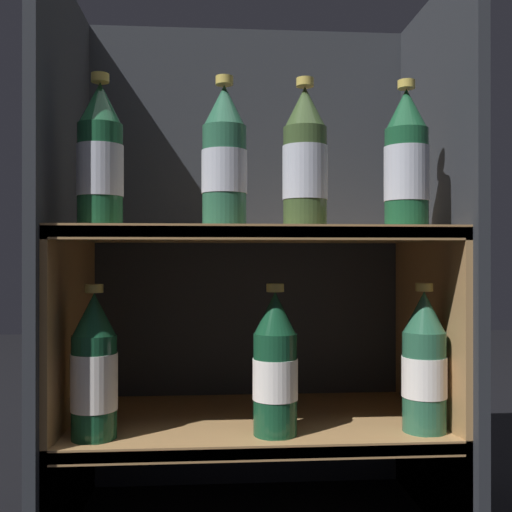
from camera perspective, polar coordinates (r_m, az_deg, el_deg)
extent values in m
cube|color=#23262B|center=(1.32, -0.79, 0.00)|extent=(0.73, 0.02, 1.00)
cube|color=#23262B|center=(1.16, -17.92, 0.02)|extent=(0.02, 0.41, 1.00)
cube|color=#23262B|center=(1.20, 16.80, 0.02)|extent=(0.02, 0.41, 1.00)
cube|color=#9E7547|center=(1.17, -0.21, -15.50)|extent=(0.69, 0.37, 0.02)
cube|color=#9E7547|center=(1.00, 0.51, -18.12)|extent=(0.69, 0.02, 0.03)
cube|color=#9E7547|center=(1.22, -17.16, -19.56)|extent=(0.01, 0.37, 0.18)
cube|color=#9E7547|center=(1.27, 16.09, -18.89)|extent=(0.01, 0.37, 0.18)
cube|color=#9E7547|center=(1.13, -0.21, 1.93)|extent=(0.69, 0.37, 0.02)
cube|color=#9E7547|center=(0.96, 0.51, 2.30)|extent=(0.69, 0.02, 0.03)
cube|color=#9E7547|center=(1.18, -17.15, -11.50)|extent=(0.01, 0.37, 0.53)
cube|color=#9E7547|center=(1.22, 16.09, -11.08)|extent=(0.01, 0.37, 0.53)
cylinder|color=#194C2D|center=(1.04, -14.63, 7.38)|extent=(0.07, 0.07, 0.17)
cylinder|color=#ADB2C1|center=(1.04, -14.63, 7.85)|extent=(0.08, 0.08, 0.09)
cone|color=#194C2D|center=(1.06, -14.62, 13.89)|extent=(0.07, 0.07, 0.07)
cylinder|color=gold|center=(1.07, -14.62, 16.09)|extent=(0.03, 0.03, 0.01)
cylinder|color=#285B42|center=(1.02, -3.03, 7.50)|extent=(0.07, 0.07, 0.17)
cylinder|color=#ADB2C1|center=(1.02, -3.03, 7.98)|extent=(0.08, 0.08, 0.07)
cone|color=#285B42|center=(1.04, -3.03, 14.11)|extent=(0.07, 0.07, 0.07)
cylinder|color=gold|center=(1.05, -3.03, 16.34)|extent=(0.03, 0.03, 0.01)
cylinder|color=#384C28|center=(1.03, 4.69, 7.41)|extent=(0.07, 0.07, 0.17)
cylinder|color=#ADB2C1|center=(1.03, 4.69, 7.88)|extent=(0.08, 0.08, 0.09)
cone|color=#384C28|center=(1.05, 4.69, 13.95)|extent=(0.07, 0.07, 0.07)
cylinder|color=gold|center=(1.07, 4.69, 16.15)|extent=(0.03, 0.03, 0.01)
cylinder|color=#194C2D|center=(1.07, 14.13, 7.12)|extent=(0.07, 0.07, 0.17)
cylinder|color=#ADB2C1|center=(1.07, 14.13, 7.58)|extent=(0.08, 0.08, 0.09)
cone|color=#194C2D|center=(1.09, 14.13, 13.42)|extent=(0.07, 0.07, 0.07)
cylinder|color=gold|center=(1.11, 14.13, 15.55)|extent=(0.03, 0.03, 0.01)
cylinder|color=#144228|center=(1.05, -15.16, -11.92)|extent=(0.07, 0.07, 0.17)
cylinder|color=white|center=(1.05, -15.16, -11.47)|extent=(0.08, 0.08, 0.09)
cone|color=#144228|center=(1.03, -15.16, -5.34)|extent=(0.07, 0.07, 0.07)
cylinder|color=gold|center=(1.03, -15.16, -3.00)|extent=(0.03, 0.03, 0.01)
cylinder|color=#144228|center=(1.04, 1.84, -12.08)|extent=(0.07, 0.07, 0.17)
cylinder|color=white|center=(1.04, 1.84, -11.61)|extent=(0.08, 0.08, 0.07)
cone|color=#144228|center=(1.02, 1.84, -5.41)|extent=(0.07, 0.07, 0.07)
cylinder|color=gold|center=(1.02, 1.84, -3.04)|extent=(0.03, 0.03, 0.01)
cylinder|color=#285B42|center=(1.10, 15.72, -11.44)|extent=(0.07, 0.07, 0.17)
cylinder|color=white|center=(1.09, 15.72, -11.00)|extent=(0.08, 0.08, 0.07)
cone|color=#285B42|center=(1.08, 15.72, -5.12)|extent=(0.07, 0.07, 0.07)
cylinder|color=gold|center=(1.08, 15.72, -2.88)|extent=(0.03, 0.03, 0.01)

